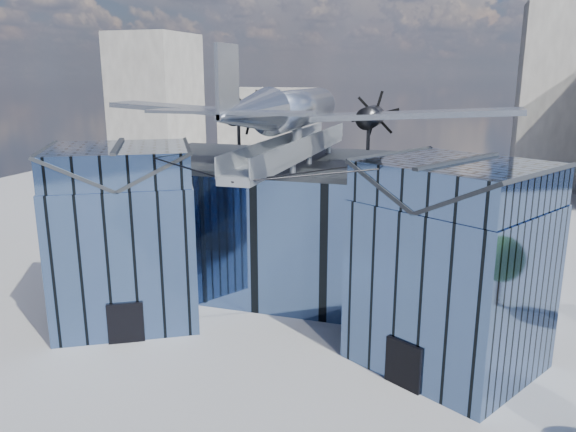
% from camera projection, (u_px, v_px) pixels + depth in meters
% --- Properties ---
extents(ground_plane, '(120.00, 120.00, 0.00)m').
position_uv_depth(ground_plane, '(279.00, 330.00, 36.67)').
color(ground_plane, gray).
extents(museum, '(32.88, 24.50, 17.60)m').
position_uv_depth(museum, '(304.00, 226.00, 40.67)').
color(museum, '#435D89').
rests_on(museum, ground).
extents(bg_towers, '(77.00, 24.50, 26.00)m').
position_uv_depth(bg_towers, '(400.00, 118.00, 80.41)').
color(bg_towers, gray).
rests_on(bg_towers, ground).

